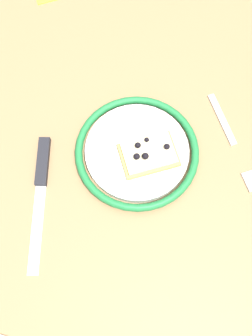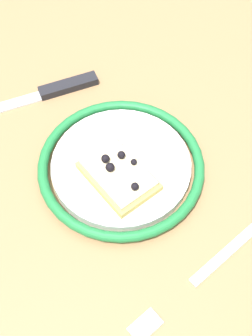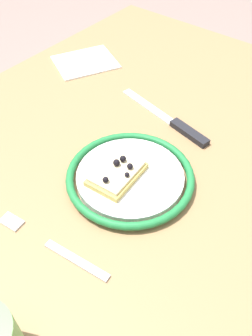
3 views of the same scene
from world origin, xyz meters
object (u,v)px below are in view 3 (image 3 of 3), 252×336
(dining_table, at_px, (136,199))
(knife, at_px, (177,125))
(napkin, at_px, (85,62))
(pizza_slice_near, at_px, (117,173))
(plate, at_px, (130,177))
(fork, at_px, (51,245))

(dining_table, distance_m, knife, 0.17)
(knife, xyz_separation_m, napkin, (0.07, 0.31, -0.00))
(knife, height_order, napkin, knife)
(pizza_slice_near, bearing_deg, napkin, 50.74)
(plate, xyz_separation_m, napkin, (0.24, 0.33, -0.01))
(pizza_slice_near, distance_m, knife, 0.19)
(plate, xyz_separation_m, fork, (-0.18, 0.01, -0.01))
(pizza_slice_near, relative_size, fork, 0.51)
(fork, height_order, napkin, same)
(knife, relative_size, fork, 1.18)
(napkin, bearing_deg, plate, -126.15)
(dining_table, height_order, knife, knife)
(plate, bearing_deg, pizza_slice_near, 140.54)
(plate, distance_m, pizza_slice_near, 0.03)
(pizza_slice_near, xyz_separation_m, knife, (0.19, 0.00, -0.02))
(dining_table, bearing_deg, plate, 176.71)
(pizza_slice_near, distance_m, napkin, 0.41)
(plate, relative_size, knife, 0.93)
(plate, height_order, pizza_slice_near, pizza_slice_near)
(dining_table, relative_size, fork, 5.66)
(pizza_slice_near, height_order, knife, pizza_slice_near)
(knife, bearing_deg, fork, -179.33)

